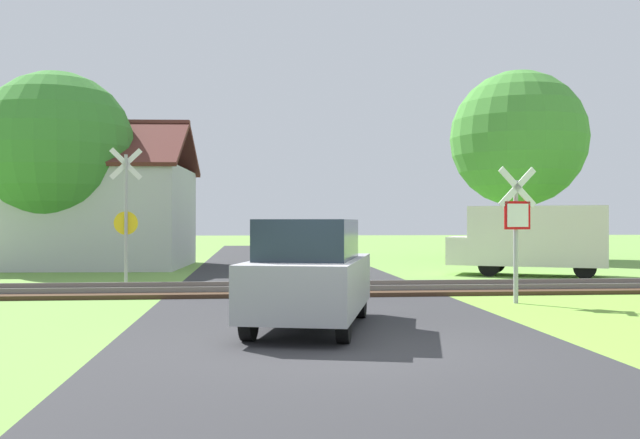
% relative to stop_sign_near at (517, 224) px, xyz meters
% --- Properties ---
extents(ground_plane, '(160.00, 160.00, 0.00)m').
position_rel_stop_sign_near_xyz_m(ground_plane, '(-4.34, -4.89, -1.69)').
color(ground_plane, '#6B9942').
extents(road_asphalt, '(6.58, 80.00, 0.01)m').
position_rel_stop_sign_near_xyz_m(road_asphalt, '(-4.34, -2.89, -1.69)').
color(road_asphalt, '#2D2D30').
rests_on(road_asphalt, ground).
extents(rail_track, '(60.00, 2.60, 0.22)m').
position_rel_stop_sign_near_xyz_m(rail_track, '(-4.34, 2.85, -1.63)').
color(rail_track, '#422D1E').
rests_on(rail_track, ground).
extents(stop_sign_near, '(0.87, 0.19, 2.91)m').
position_rel_stop_sign_near_xyz_m(stop_sign_near, '(0.00, 0.00, 0.00)').
color(stop_sign_near, '#9E9EA5').
rests_on(stop_sign_near, ground).
extents(crossing_sign_far, '(0.87, 0.21, 3.76)m').
position_rel_stop_sign_near_xyz_m(crossing_sign_far, '(-9.02, 5.05, 0.36)').
color(crossing_sign_far, '#9E9EA5').
rests_on(crossing_sign_far, ground).
extents(house, '(8.03, 6.75, 5.67)m').
position_rel_stop_sign_near_xyz_m(house, '(-11.84, 13.41, 0.36)').
color(house, '#B7B7BC').
rests_on(house, ground).
extents(tree_far, '(6.29, 6.29, 8.75)m').
position_rel_stop_sign_near_xyz_m(tree_far, '(6.70, 17.33, 3.90)').
color(tree_far, '#513823').
rests_on(tree_far, ground).
extents(tree_left, '(5.56, 5.56, 7.18)m').
position_rel_stop_sign_near_xyz_m(tree_left, '(-12.67, 11.89, 2.71)').
color(tree_left, '#513823').
rests_on(tree_left, ground).
extents(mail_truck, '(5.22, 3.80, 2.24)m').
position_rel_stop_sign_near_xyz_m(mail_truck, '(3.37, 7.50, -0.45)').
color(mail_truck, silver).
rests_on(mail_truck, ground).
extents(parked_car, '(2.54, 4.28, 1.78)m').
position_rel_stop_sign_near_xyz_m(parked_car, '(-4.66, -3.12, -0.79)').
color(parked_car, '#99999E').
rests_on(parked_car, ground).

